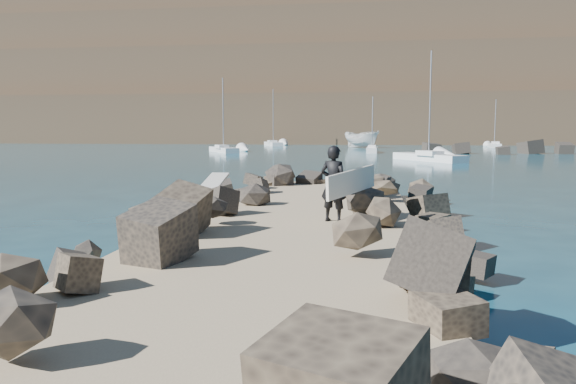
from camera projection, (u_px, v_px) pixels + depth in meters
name	position (u px, v px, depth m)	size (l,w,h in m)	color
ground	(294.00, 247.00, 14.09)	(800.00, 800.00, 0.00)	#0F384C
jetty	(282.00, 252.00, 12.09)	(6.00, 26.00, 0.60)	#8C7759
riprap_left	(161.00, 235.00, 12.96)	(2.60, 22.00, 1.00)	black
riprap_right	(417.00, 242.00, 12.16)	(2.60, 22.00, 1.00)	#262421
headland	(396.00, 85.00, 168.34)	(360.00, 140.00, 32.00)	#2D4919
surfboard_resting	(212.00, 188.00, 18.16)	(0.61, 2.43, 0.08)	beige
boat_imported	(362.00, 139.00, 87.88)	(2.59, 6.89, 2.66)	silver
surfer_with_board	(336.00, 183.00, 14.18)	(1.45, 2.17, 1.94)	black
sailboat_a	(223.00, 150.00, 69.99)	(5.43, 7.61, 9.34)	silver
sailboat_e	(273.00, 144.00, 97.38)	(4.59, 8.46, 9.92)	silver
sailboat_d	(494.00, 145.00, 88.37)	(1.90, 6.40, 7.69)	silver
sailboat_b	(372.00, 150.00, 69.42)	(1.43, 5.75, 7.03)	silver
sailboat_f	(569.00, 143.00, 103.33)	(1.77, 4.97, 6.10)	silver
sailboat_c	(429.00, 157.00, 51.58)	(6.20, 8.17, 10.12)	silver
headland_buildings	(423.00, 18.00, 157.69)	(137.50, 30.50, 5.00)	white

